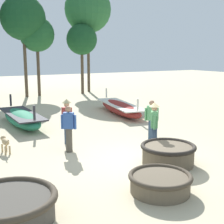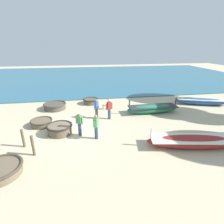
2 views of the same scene
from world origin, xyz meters
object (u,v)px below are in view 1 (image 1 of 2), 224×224
fisherman_by_coracle (69,128)px  tree_leftmost (23,18)px  coracle_far_left (8,206)px  fisherman_crouching (67,118)px  tree_rightmost (82,40)px  fisherman_with_hat (154,123)px  coracle_upturned (168,153)px  tree_tall_back (37,35)px  fisherman_standing_left (151,120)px  long_boat_green_hull (120,108)px  coracle_front_left (160,182)px  tree_right_mid (88,10)px  dog (5,142)px  long_boat_blue_hull (22,118)px

fisherman_by_coracle → tree_leftmost: bearing=81.2°
coracle_far_left → fisherman_crouching: size_ratio=1.20×
coracle_far_left → tree_rightmost: size_ratio=0.35×
tree_leftmost → fisherman_with_hat: bearing=-88.8°
coracle_upturned → tree_tall_back: size_ratio=0.27×
coracle_far_left → tree_leftmost: tree_leftmost is taller
fisherman_crouching → fisherman_standing_left: (2.90, -1.23, -0.12)m
long_boat_green_hull → tree_rightmost: bearing=78.9°
coracle_front_left → long_boat_green_hull: (4.26, 9.04, 0.08)m
coracle_upturned → tree_rightmost: bearing=74.5°
fisherman_crouching → coracle_far_left: bearing=-123.8°
long_boat_green_hull → fisherman_by_coracle: size_ratio=3.41×
tree_rightmost → tree_right_mid: bearing=43.2°
long_boat_green_hull → tree_rightmost: size_ratio=0.95×
dog → tree_rightmost: bearing=56.6°
long_boat_blue_hull → fisherman_standing_left: 6.26m
long_boat_green_hull → fisherman_with_hat: (-2.42, -6.32, 0.62)m
dog → tree_tall_back: bearing=69.2°
fisherman_standing_left → fisherman_with_hat: bearing=-122.1°
long_boat_blue_hull → fisherman_with_hat: size_ratio=2.69×
fisherman_crouching → tree_right_mid: (7.51, 14.14, 5.93)m
long_boat_blue_hull → fisherman_by_coracle: size_ratio=2.87×
coracle_far_left → fisherman_with_hat: size_ratio=1.20×
tree_right_mid → fisherman_by_coracle: bearing=-117.4°
coracle_far_left → dog: same height
fisherman_with_hat → dog: (-4.48, 2.24, -0.59)m
coracle_far_left → fisherman_with_hat: bearing=23.2°
fisherman_by_coracle → coracle_far_left: bearing=-127.4°
fisherman_crouching → fisherman_standing_left: size_ratio=1.06×
coracle_far_left → fisherman_standing_left: bearing=28.9°
long_boat_blue_hull → fisherman_crouching: size_ratio=2.69×
fisherman_with_hat → tree_tall_back: tree_tall_back is taller
tree_leftmost → long_boat_blue_hull: bearing=-105.5°
coracle_upturned → tree_right_mid: bearing=72.2°
long_boat_green_hull → fisherman_standing_left: bearing=-108.6°
coracle_upturned → tree_right_mid: size_ratio=0.19×
dog → tree_tall_back: (5.18, 13.67, 4.33)m
dog → tree_rightmost: tree_rightmost is taller
coracle_front_left → tree_rightmost: size_ratio=0.27×
long_boat_blue_hull → tree_right_mid: tree_right_mid is taller
fisherman_by_coracle → tree_leftmost: (2.26, 14.51, 5.03)m
fisherman_crouching → fisherman_by_coracle: (-0.31, -0.96, -0.12)m
fisherman_standing_left → long_boat_green_hull: bearing=71.4°
long_boat_blue_hull → fisherman_by_coracle: bearing=-84.7°
coracle_front_left → fisherman_with_hat: 3.36m
long_boat_blue_hull → tree_leftmost: bearing=74.5°
long_boat_blue_hull → fisherman_standing_left: (3.65, -5.06, 0.48)m
fisherman_standing_left → fisherman_crouching: bearing=157.0°
long_boat_green_hull → fisherman_crouching: 6.25m
fisherman_with_hat → tree_rightmost: bearing=74.7°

